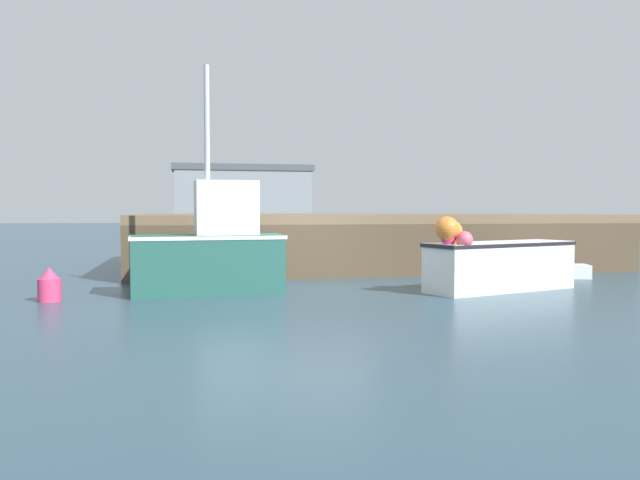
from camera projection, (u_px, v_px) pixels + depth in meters
ground at (322, 292)px, 14.39m from camera, size 120.00×160.00×0.10m
pier at (368, 223)px, 20.30m from camera, size 14.80×7.90×1.71m
fishing_boat_near_left at (212, 250)px, 13.72m from camera, size 3.38×1.39×4.99m
fishing_boat_near_right at (497, 262)px, 14.28m from camera, size 3.93×2.20×1.71m
rowboat at (555, 271)px, 17.01m from camera, size 1.85×1.15×0.41m
warehouse at (243, 199)px, 50.92m from camera, size 11.18×4.30×5.47m
mooring_buoy_foreground at (49, 286)px, 12.62m from camera, size 0.46×0.46×0.69m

